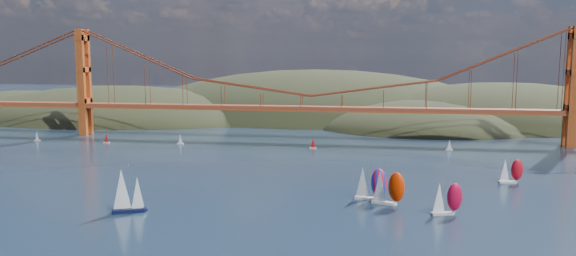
# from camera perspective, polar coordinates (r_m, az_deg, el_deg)

# --- Properties ---
(headlands) EXTENTS (725.00, 225.00, 96.00)m
(headlands) POSITION_cam_1_polar(r_m,az_deg,el_deg) (376.59, 10.93, -0.93)
(headlands) COLOR black
(headlands) RESTS_ON ground
(bridge) EXTENTS (552.00, 12.00, 55.00)m
(bridge) POSITION_cam_1_polar(r_m,az_deg,el_deg) (276.16, 2.06, 5.42)
(bridge) COLOR brown
(bridge) RESTS_ON ground
(sloop_navy) EXTENTS (9.12, 6.89, 13.33)m
(sloop_navy) POSITION_cam_1_polar(r_m,az_deg,el_deg) (159.02, -16.09, -6.20)
(sloop_navy) COLOR black
(sloop_navy) RESTS_ON ground
(racer_0) EXTENTS (9.79, 6.20, 10.95)m
(racer_0) POSITION_cam_1_polar(r_m,az_deg,el_deg) (163.26, 10.09, -5.91)
(racer_0) COLOR white
(racer_0) RESTS_ON ground
(racer_1) EXTENTS (8.71, 5.34, 9.75)m
(racer_1) POSITION_cam_1_polar(r_m,az_deg,el_deg) (156.91, 15.80, -6.86)
(racer_1) COLOR silver
(racer_1) RESTS_ON ground
(racer_3) EXTENTS (8.07, 4.19, 9.06)m
(racer_3) POSITION_cam_1_polar(r_m,az_deg,el_deg) (201.12, 21.68, -4.02)
(racer_3) COLOR silver
(racer_3) RESTS_ON ground
(racer_rwb) EXTENTS (9.61, 4.67, 10.83)m
(racer_rwb) POSITION_cam_1_polar(r_m,az_deg,el_deg) (167.53, 8.35, -5.54)
(racer_rwb) COLOR white
(racer_rwb) RESTS_ON ground
(distant_boat_1) EXTENTS (3.00, 2.00, 4.70)m
(distant_boat_1) POSITION_cam_1_polar(r_m,az_deg,el_deg) (301.59, -24.16, -0.75)
(distant_boat_1) COLOR silver
(distant_boat_1) RESTS_ON ground
(distant_boat_2) EXTENTS (3.00, 2.00, 4.70)m
(distant_boat_2) POSITION_cam_1_polar(r_m,az_deg,el_deg) (282.75, -17.98, -0.97)
(distant_boat_2) COLOR silver
(distant_boat_2) RESTS_ON ground
(distant_boat_3) EXTENTS (3.00, 2.00, 4.70)m
(distant_boat_3) POSITION_cam_1_polar(r_m,az_deg,el_deg) (270.44, -10.88, -1.12)
(distant_boat_3) COLOR silver
(distant_boat_3) RESTS_ON ground
(distant_boat_8) EXTENTS (3.00, 2.00, 4.70)m
(distant_boat_8) POSITION_cam_1_polar(r_m,az_deg,el_deg) (259.51, 16.07, -1.65)
(distant_boat_8) COLOR silver
(distant_boat_8) RESTS_ON ground
(distant_boat_9) EXTENTS (3.00, 2.00, 4.70)m
(distant_boat_9) POSITION_cam_1_polar(r_m,az_deg,el_deg) (253.53, 2.55, -1.57)
(distant_boat_9) COLOR silver
(distant_boat_9) RESTS_ON ground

